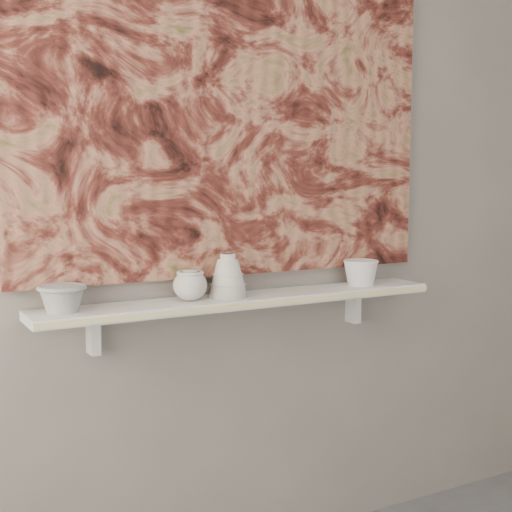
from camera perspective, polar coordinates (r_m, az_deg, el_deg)
wall_back at (r=2.39m, az=-1.99°, el=7.12°), size 3.60×0.00×3.60m
shelf at (r=2.34m, az=-0.88°, el=-3.55°), size 1.40×0.18×0.03m
shelf_stripe at (r=2.26m, az=0.23°, el=-3.90°), size 1.40×0.01×0.02m
bracket_left at (r=2.24m, az=-12.89°, el=-6.15°), size 0.03×0.06×0.12m
bracket_right at (r=2.67m, az=7.77°, el=-4.01°), size 0.03×0.06×0.12m
painting at (r=2.39m, az=-1.84°, el=11.68°), size 1.50×0.02×1.10m
house_motif at (r=2.61m, az=7.14°, el=4.42°), size 0.09×0.00×0.08m
bowl_grey at (r=2.12m, az=-15.25°, el=-3.28°), size 0.18×0.18×0.08m
cup_cream at (r=2.25m, az=-5.30°, el=-2.35°), size 0.14×0.14×0.10m
bell_vessel at (r=2.30m, az=-2.27°, el=-1.56°), size 0.13×0.13×0.14m
bowl_white at (r=2.59m, az=8.39°, el=-1.30°), size 0.16×0.16×0.09m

